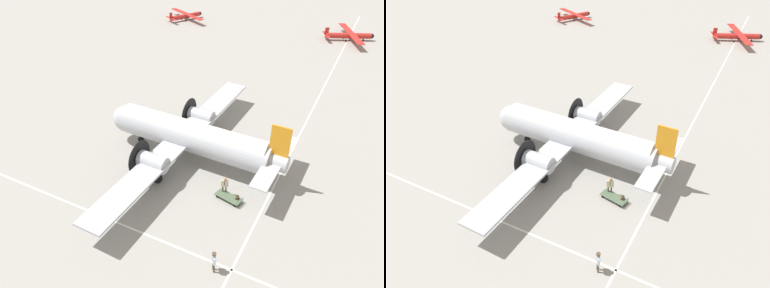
{
  "view_description": "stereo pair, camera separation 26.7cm",
  "coord_description": "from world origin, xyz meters",
  "views": [
    {
      "loc": [
        -25.82,
        -13.25,
        21.6
      ],
      "look_at": [
        0.0,
        0.0,
        1.78
      ],
      "focal_mm": 35.0,
      "sensor_mm": 36.0,
      "label": 1
    },
    {
      "loc": [
        -25.7,
        -13.48,
        21.6
      ],
      "look_at": [
        0.0,
        0.0,
        1.78
      ],
      "focal_mm": 35.0,
      "sensor_mm": 36.0,
      "label": 2
    }
  ],
  "objects": [
    {
      "name": "passenger_boarding",
      "position": [
        -3.22,
        -4.73,
        1.13
      ],
      "size": [
        0.33,
        0.6,
        1.85
      ],
      "rotation": [
        0.0,
        0.0,
        1.91
      ],
      "color": "#473D2D",
      "rests_on": "ground_plane"
    },
    {
      "name": "ground_plane",
      "position": [
        0.0,
        0.0,
        0.0
      ],
      "size": [
        300.0,
        300.0,
        0.0
      ],
      "primitive_type": "plane",
      "color": "gray"
    },
    {
      "name": "crew_foreground",
      "position": [
        -10.7,
        -7.13,
        1.11
      ],
      "size": [
        0.5,
        0.41,
        1.77
      ],
      "rotation": [
        0.0,
        0.0,
        0.63
      ],
      "color": "#473D2D",
      "rests_on": "ground_plane"
    },
    {
      "name": "baggage_cart",
      "position": [
        -3.67,
        -5.34,
        0.28
      ],
      "size": [
        1.44,
        2.46,
        0.56
      ],
      "rotation": [
        0.0,
        0.0,
        1.36
      ],
      "color": "#4C6047",
      "rests_on": "ground_plane"
    },
    {
      "name": "apron_line_eastwest",
      "position": [
        0.0,
        -8.23,
        0.0
      ],
      "size": [
        120.0,
        0.16,
        0.01
      ],
      "color": "silver",
      "rests_on": "ground_plane"
    },
    {
      "name": "suitcase_near_door",
      "position": [
        -3.54,
        -6.04,
        0.28
      ],
      "size": [
        0.4,
        0.18,
        0.6
      ],
      "color": "#47331E",
      "rests_on": "ground_plane"
    },
    {
      "name": "airliner_main",
      "position": [
        0.01,
        0.46,
        2.61
      ],
      "size": [
        26.59,
        18.0,
        6.09
      ],
      "rotation": [
        0.0,
        0.0,
        1.54
      ],
      "color": "#ADB2BC",
      "rests_on": "ground_plane"
    },
    {
      "name": "apron_line_northsouth",
      "position": [
        -10.08,
        0.0,
        0.0
      ],
      "size": [
        0.16,
        120.0,
        0.01
      ],
      "color": "silver",
      "rests_on": "ground_plane"
    },
    {
      "name": "light_aircraft_taxiing",
      "position": [
        42.88,
        -8.38,
        0.87
      ],
      "size": [
        10.87,
        8.45,
        2.16
      ],
      "rotation": [
        0.0,
        0.0,
        5.13
      ],
      "color": "#B2231E",
      "rests_on": "ground_plane"
    },
    {
      "name": "light_aircraft_distant",
      "position": [
        40.88,
        22.27,
        0.82
      ],
      "size": [
        7.41,
        9.43,
        1.96
      ],
      "rotation": [
        0.0,
        0.0,
        5.79
      ],
      "color": "#B2231E",
      "rests_on": "ground_plane"
    }
  ]
}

